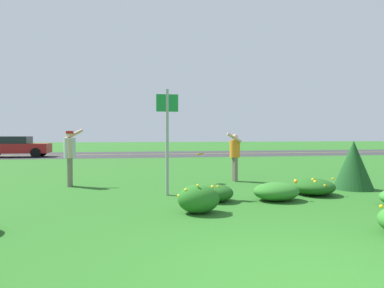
{
  "coord_description": "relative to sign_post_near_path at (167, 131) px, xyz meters",
  "views": [
    {
      "loc": [
        -1.82,
        -3.2,
        1.55
      ],
      "look_at": [
        -0.0,
        6.62,
        1.28
      ],
      "focal_mm": 31.94,
      "sensor_mm": 36.0,
      "label": 1
    }
  ],
  "objects": [
    {
      "name": "ground_plane",
      "position": [
        0.86,
        6.71,
        -1.64
      ],
      "size": [
        120.0,
        120.0,
        0.0
      ],
      "primitive_type": "plane",
      "color": "#26601E"
    },
    {
      "name": "highway_strip",
      "position": [
        0.86,
        18.9,
        -1.63
      ],
      "size": [
        120.0,
        8.89,
        0.01
      ],
      "primitive_type": "cube",
      "color": "#2D2D30",
      "rests_on": "ground"
    },
    {
      "name": "highway_center_stripe",
      "position": [
        0.86,
        18.9,
        -1.63
      ],
      "size": [
        120.0,
        0.16,
        0.0
      ],
      "primitive_type": "cube",
      "color": "yellow",
      "rests_on": "ground"
    },
    {
      "name": "daylily_clump_mid_right",
      "position": [
        1.04,
        -1.01,
        -1.44
      ],
      "size": [
        0.78,
        0.8,
        0.4
      ],
      "color": "#1E5619",
      "rests_on": "ground"
    },
    {
      "name": "daylily_clump_front_left",
      "position": [
        2.45,
        -1.18,
        -1.42
      ],
      "size": [
        1.09,
        0.87,
        0.49
      ],
      "color": "#2D7526",
      "rests_on": "ground"
    },
    {
      "name": "daylily_clump_mid_left",
      "position": [
        3.73,
        -0.61,
        -1.43
      ],
      "size": [
        1.08,
        1.13,
        0.45
      ],
      "color": "#1E5619",
      "rests_on": "ground"
    },
    {
      "name": "daylily_clump_mid_center",
      "position": [
        0.39,
        -2.11,
        -1.36
      ],
      "size": [
        0.84,
        0.69,
        0.6
      ],
      "color": "#23661E",
      "rests_on": "ground"
    },
    {
      "name": "sign_post_near_path",
      "position": [
        0.0,
        0.0,
        0.0
      ],
      "size": [
        0.56,
        0.1,
        2.71
      ],
      "color": "#93969B",
      "rests_on": "ground"
    },
    {
      "name": "evergreen_shrub_side",
      "position": [
        5.33,
        0.01,
        -0.95
      ],
      "size": [
        1.1,
        1.1,
        1.38
      ],
      "primitive_type": "cone",
      "color": "#19471E",
      "rests_on": "ground"
    },
    {
      "name": "person_thrower_red_cap_gray_shirt",
      "position": [
        -2.71,
        2.04,
        -0.62
      ],
      "size": [
        0.54,
        0.5,
        1.74
      ],
      "color": "#B2B2B7",
      "rests_on": "ground"
    },
    {
      "name": "person_catcher_orange_shirt",
      "position": [
        2.51,
        2.22,
        -0.7
      ],
      "size": [
        0.51,
        0.5,
        1.63
      ],
      "color": "orange",
      "rests_on": "ground"
    },
    {
      "name": "frisbee_orange",
      "position": [
        1.29,
        2.09,
        -0.71
      ],
      "size": [
        0.28,
        0.28,
        0.12
      ],
      "color": "orange"
    },
    {
      "name": "car_red_center_left",
      "position": [
        -8.77,
        16.91,
        -0.9
      ],
      "size": [
        4.5,
        2.0,
        1.45
      ],
      "color": "maroon",
      "rests_on": "ground"
    }
  ]
}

